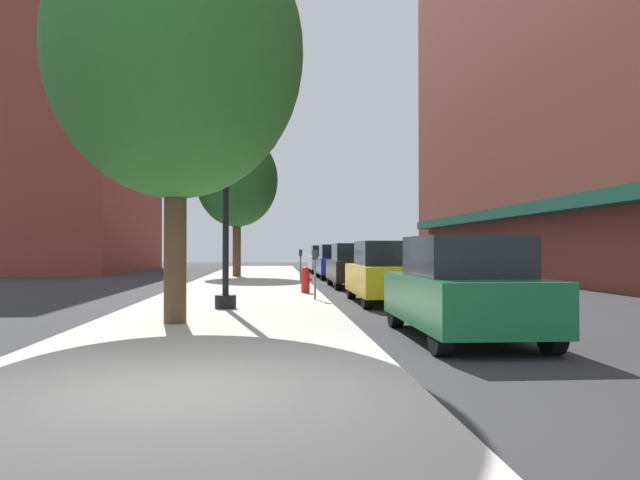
# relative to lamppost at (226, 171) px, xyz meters

# --- Properties ---
(ground_plane) EXTENTS (90.00, 90.00, 0.00)m
(ground_plane) POSITION_rel_lamppost_xyz_m (4.12, 9.65, -3.20)
(ground_plane) COLOR #2D2D30
(sidewalk_slab) EXTENTS (4.80, 50.00, 0.12)m
(sidewalk_slab) POSITION_rel_lamppost_xyz_m (0.12, 10.65, -3.14)
(sidewalk_slab) COLOR #B7B2A8
(sidewalk_slab) RESTS_ON ground
(building_right_brick) EXTENTS (6.80, 40.00, 21.36)m
(building_right_brick) POSITION_rel_lamppost_xyz_m (15.11, 13.65, 7.46)
(building_right_brick) COLOR brown
(building_right_brick) RESTS_ON ground
(building_far_background) EXTENTS (6.80, 18.00, 18.30)m
(building_far_background) POSITION_rel_lamppost_xyz_m (-10.89, 28.65, 5.93)
(building_far_background) COLOR brown
(building_far_background) RESTS_ON ground
(lamppost) EXTENTS (0.48, 0.48, 5.90)m
(lamppost) POSITION_rel_lamppost_xyz_m (0.00, 0.00, 0.00)
(lamppost) COLOR black
(lamppost) RESTS_ON sidewalk_slab
(fire_hydrant) EXTENTS (0.33, 0.26, 0.79)m
(fire_hydrant) POSITION_rel_lamppost_xyz_m (2.05, 4.95, -2.68)
(fire_hydrant) COLOR red
(fire_hydrant) RESTS_ON sidewalk_slab
(parking_meter_near) EXTENTS (0.14, 0.09, 1.31)m
(parking_meter_near) POSITION_rel_lamppost_xyz_m (2.17, 2.40, -2.25)
(parking_meter_near) COLOR slate
(parking_meter_near) RESTS_ON sidewalk_slab
(parking_meter_far) EXTENTS (0.14, 0.09, 1.31)m
(parking_meter_far) POSITION_rel_lamppost_xyz_m (2.17, 11.52, -2.25)
(parking_meter_far) COLOR slate
(parking_meter_far) RESTS_ON sidewalk_slab
(tree_near) EXTENTS (3.99, 3.99, 7.00)m
(tree_near) POSITION_rel_lamppost_xyz_m (-0.72, 16.96, 1.61)
(tree_near) COLOR #4C3823
(tree_near) RESTS_ON sidewalk_slab
(tree_mid) EXTENTS (4.62, 4.62, 7.56)m
(tree_mid) POSITION_rel_lamppost_xyz_m (-0.69, -2.81, 1.80)
(tree_mid) COLOR #4C3823
(tree_mid) RESTS_ON sidewalk_slab
(car_green) EXTENTS (1.80, 4.30, 1.66)m
(car_green) POSITION_rel_lamppost_xyz_m (4.12, -4.39, -2.39)
(car_green) COLOR black
(car_green) RESTS_ON ground
(car_yellow) EXTENTS (1.80, 4.30, 1.66)m
(car_yellow) POSITION_rel_lamppost_xyz_m (4.12, 2.42, -2.39)
(car_yellow) COLOR black
(car_yellow) RESTS_ON ground
(car_black) EXTENTS (1.80, 4.30, 1.66)m
(car_black) POSITION_rel_lamppost_xyz_m (4.12, 9.47, -2.39)
(car_black) COLOR black
(car_black) RESTS_ON ground
(car_blue) EXTENTS (1.80, 4.30, 1.66)m
(car_blue) POSITION_rel_lamppost_xyz_m (4.12, 16.46, -2.39)
(car_blue) COLOR black
(car_blue) RESTS_ON ground
(car_white) EXTENTS (1.80, 4.30, 1.66)m
(car_white) POSITION_rel_lamppost_xyz_m (4.12, 23.71, -2.39)
(car_white) COLOR black
(car_white) RESTS_ON ground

